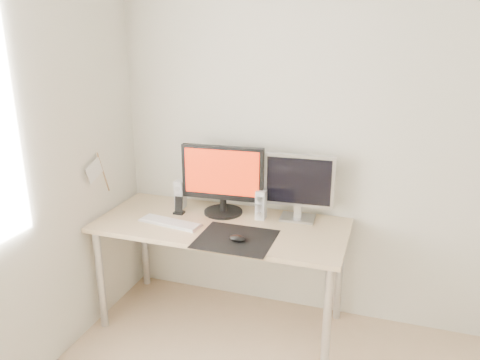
# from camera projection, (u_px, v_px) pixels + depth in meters

# --- Properties ---
(wall_back) EXTENTS (3.50, 0.00, 3.50)m
(wall_back) POSITION_uv_depth(u_px,v_px,m) (382.00, 142.00, 2.89)
(wall_back) COLOR silver
(wall_back) RESTS_ON ground
(mousepad) EXTENTS (0.45, 0.40, 0.00)m
(mousepad) POSITION_uv_depth(u_px,v_px,m) (236.00, 239.00, 2.77)
(mousepad) COLOR black
(mousepad) RESTS_ON desk
(mouse) EXTENTS (0.10, 0.06, 0.04)m
(mouse) POSITION_uv_depth(u_px,v_px,m) (237.00, 238.00, 2.73)
(mouse) COLOR black
(mouse) RESTS_ON mousepad
(desk) EXTENTS (1.60, 0.70, 0.73)m
(desk) POSITION_uv_depth(u_px,v_px,m) (221.00, 234.00, 3.01)
(desk) COLOR #D1B587
(desk) RESTS_ON ground
(main_monitor) EXTENTS (0.55, 0.28, 0.47)m
(main_monitor) POSITION_uv_depth(u_px,v_px,m) (223.00, 178.00, 3.07)
(main_monitor) COLOR black
(main_monitor) RESTS_ON desk
(second_monitor) EXTENTS (0.45, 0.17, 0.43)m
(second_monitor) POSITION_uv_depth(u_px,v_px,m) (299.00, 184.00, 2.98)
(second_monitor) COLOR #B6B6B8
(second_monitor) RESTS_ON desk
(speaker_left) EXTENTS (0.06, 0.08, 0.19)m
(speaker_left) POSITION_uv_depth(u_px,v_px,m) (180.00, 194.00, 3.22)
(speaker_left) COLOR silver
(speaker_left) RESTS_ON desk
(speaker_right) EXTENTS (0.06, 0.08, 0.19)m
(speaker_right) POSITION_uv_depth(u_px,v_px,m) (261.00, 205.00, 3.03)
(speaker_right) COLOR silver
(speaker_right) RESTS_ON desk
(keyboard) EXTENTS (0.43, 0.18, 0.02)m
(keyboard) POSITION_uv_depth(u_px,v_px,m) (170.00, 222.00, 2.98)
(keyboard) COLOR silver
(keyboard) RESTS_ON desk
(phone_dock) EXTENTS (0.07, 0.06, 0.12)m
(phone_dock) POSITION_uv_depth(u_px,v_px,m) (179.00, 209.00, 3.14)
(phone_dock) COLOR black
(phone_dock) RESTS_ON desk
(pennant) EXTENTS (0.01, 0.23, 0.29)m
(pennant) POSITION_uv_depth(u_px,v_px,m) (97.00, 171.00, 3.00)
(pennant) COLOR #A57F54
(pennant) RESTS_ON wall_left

